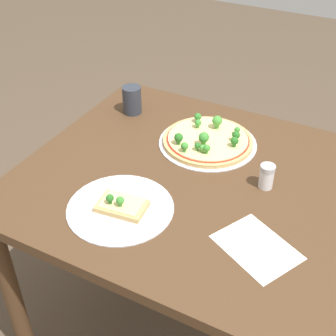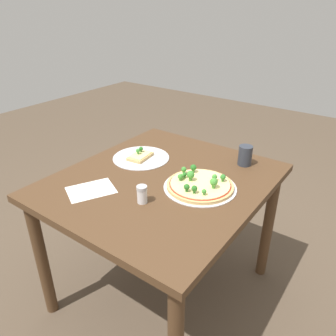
# 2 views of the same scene
# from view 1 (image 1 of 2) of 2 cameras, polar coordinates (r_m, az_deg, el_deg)

# --- Properties ---
(ground_plane) EXTENTS (8.00, 8.00, 0.00)m
(ground_plane) POSITION_cam_1_polar(r_m,az_deg,el_deg) (2.02, 2.31, -18.09)
(ground_plane) COLOR brown
(dining_table) EXTENTS (1.06, 0.94, 0.75)m
(dining_table) POSITION_cam_1_polar(r_m,az_deg,el_deg) (1.54, 2.89, -4.01)
(dining_table) COLOR #4C331E
(dining_table) RESTS_ON ground_plane
(pizza_tray_whole) EXTENTS (0.34, 0.34, 0.07)m
(pizza_tray_whole) POSITION_cam_1_polar(r_m,az_deg,el_deg) (1.62, 4.86, 3.42)
(pizza_tray_whole) COLOR silver
(pizza_tray_whole) RESTS_ON dining_table
(pizza_tray_slice) EXTENTS (0.31, 0.31, 0.06)m
(pizza_tray_slice) POSITION_cam_1_polar(r_m,az_deg,el_deg) (1.35, -5.79, -4.74)
(pizza_tray_slice) COLOR silver
(pizza_tray_slice) RESTS_ON dining_table
(drinking_cup) EXTENTS (0.07, 0.07, 0.11)m
(drinking_cup) POSITION_cam_1_polar(r_m,az_deg,el_deg) (1.79, -4.41, 8.28)
(drinking_cup) COLOR #2D333D
(drinking_cup) RESTS_ON dining_table
(condiment_shaker) EXTENTS (0.05, 0.05, 0.08)m
(condiment_shaker) POSITION_cam_1_polar(r_m,az_deg,el_deg) (1.44, 11.93, -0.99)
(condiment_shaker) COLOR silver
(condiment_shaker) RESTS_ON dining_table
(paper_menu) EXTENTS (0.26, 0.23, 0.00)m
(paper_menu) POSITION_cam_1_polar(r_m,az_deg,el_deg) (1.26, 10.76, -9.48)
(paper_menu) COLOR white
(paper_menu) RESTS_ON dining_table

